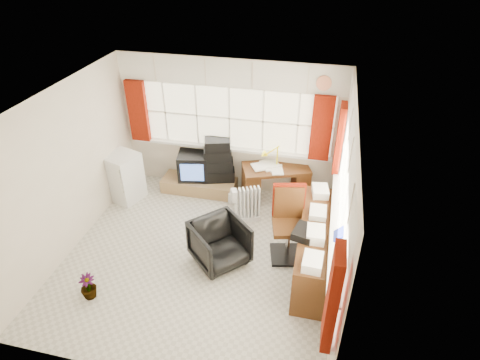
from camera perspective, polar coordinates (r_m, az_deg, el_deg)
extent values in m
plane|color=beige|center=(6.34, -5.77, -10.72)|extent=(4.00, 4.00, 0.00)
plane|color=beige|center=(7.22, -1.43, 7.38)|extent=(4.00, 0.00, 4.00)
plane|color=beige|center=(4.20, -15.45, -16.41)|extent=(4.00, 0.00, 4.00)
plane|color=beige|center=(6.43, -23.60, 1.01)|extent=(0.00, 4.00, 4.00)
plane|color=beige|center=(5.32, 14.43, -4.00)|extent=(0.00, 4.00, 4.00)
plane|color=white|center=(4.97, -7.36, 10.68)|extent=(4.00, 4.00, 0.00)
plane|color=#EFE5BD|center=(7.12, -1.49, 8.77)|extent=(3.60, 0.00, 3.60)
cube|color=white|center=(7.34, -1.50, 4.51)|extent=(3.70, 0.12, 0.05)
cube|color=white|center=(7.48, -10.58, 9.43)|extent=(0.03, 0.02, 1.10)
cube|color=white|center=(7.27, -6.16, 9.12)|extent=(0.03, 0.02, 1.10)
cube|color=white|center=(7.11, -1.51, 8.74)|extent=(0.03, 0.02, 1.10)
cube|color=white|center=(7.00, 3.31, 8.28)|extent=(0.03, 0.02, 1.10)
cube|color=white|center=(6.93, 8.24, 7.74)|extent=(0.03, 0.02, 1.10)
plane|color=#EFE5BD|center=(5.21, 14.51, -2.21)|extent=(0.00, 3.60, 3.60)
cube|color=white|center=(5.55, 13.28, -7.08)|extent=(0.12, 3.70, 0.05)
cube|color=white|center=(4.27, 14.19, -11.27)|extent=(0.02, 0.03, 1.10)
cube|color=white|center=(4.72, 14.31, -6.28)|extent=(0.02, 0.03, 1.10)
cube|color=white|center=(5.21, 14.40, -2.20)|extent=(0.02, 0.03, 1.10)
cube|color=white|center=(5.72, 14.48, 1.17)|extent=(0.02, 0.03, 1.10)
cube|color=white|center=(6.24, 14.54, 3.99)|extent=(0.02, 0.03, 1.10)
cube|color=maroon|center=(7.62, -14.31, 9.46)|extent=(0.35, 0.10, 1.15)
cube|color=maroon|center=(6.85, 11.52, 7.15)|extent=(0.35, 0.10, 1.15)
cube|color=maroon|center=(6.59, 13.98, 5.73)|extent=(0.10, 0.35, 1.15)
cube|color=maroon|center=(3.91, 13.02, -16.12)|extent=(0.10, 0.35, 1.15)
cube|color=silver|center=(6.81, -1.63, 14.85)|extent=(3.95, 0.08, 0.48)
cube|color=silver|center=(4.81, 15.57, 5.65)|extent=(0.08, 3.95, 0.48)
cube|color=#593115|center=(7.18, 5.17, 1.67)|extent=(1.30, 0.95, 0.05)
cube|color=#593115|center=(7.29, 1.57, -0.84)|extent=(0.44, 0.59, 0.62)
cube|color=#593115|center=(7.47, 8.43, -0.32)|extent=(0.44, 0.59, 0.62)
cube|color=white|center=(7.16, 5.18, 1.93)|extent=(0.28, 0.32, 0.02)
cube|color=white|center=(7.16, 5.19, 1.96)|extent=(0.28, 0.32, 0.02)
cube|color=white|center=(7.16, 5.19, 1.98)|extent=(0.28, 0.32, 0.02)
cube|color=white|center=(7.16, 5.19, 2.01)|extent=(0.28, 0.32, 0.02)
cube|color=white|center=(7.16, 5.19, 2.04)|extent=(0.28, 0.32, 0.02)
cube|color=white|center=(7.15, 5.19, 2.07)|extent=(0.28, 0.32, 0.02)
cylinder|color=#FFEE0A|center=(7.20, 5.24, 2.09)|extent=(0.10, 0.10, 0.02)
cylinder|color=#FFEE0A|center=(7.11, 5.32, 3.39)|extent=(0.02, 0.02, 0.38)
cone|color=#FFEE0A|center=(7.04, 5.38, 4.44)|extent=(0.17, 0.15, 0.15)
cube|color=black|center=(6.34, 6.64, -10.50)|extent=(0.59, 0.59, 0.04)
cylinder|color=silver|center=(6.17, 6.80, -8.73)|extent=(0.07, 0.07, 0.57)
cube|color=#593115|center=(5.98, 6.97, -6.71)|extent=(0.57, 0.55, 0.07)
cube|color=#593115|center=(5.99, 6.93, -3.00)|extent=(0.44, 0.15, 0.54)
cube|color=maroon|center=(5.97, 6.94, -2.83)|extent=(0.48, 0.17, 0.57)
imported|color=black|center=(6.02, -2.90, -8.98)|extent=(1.05, 1.05, 0.69)
cube|color=white|center=(6.97, 1.04, -5.36)|extent=(0.47, 0.34, 0.09)
cube|color=white|center=(6.74, -0.55, -3.40)|extent=(0.08, 0.13, 0.56)
cube|color=white|center=(6.75, -0.01, -3.33)|extent=(0.08, 0.13, 0.56)
cube|color=white|center=(6.76, 0.53, -3.27)|extent=(0.08, 0.13, 0.56)
cube|color=white|center=(6.77, 1.07, -3.20)|extent=(0.08, 0.13, 0.56)
cube|color=white|center=(6.79, 1.60, -3.13)|extent=(0.08, 0.13, 0.56)
cube|color=white|center=(6.80, 2.14, -3.07)|extent=(0.08, 0.13, 0.56)
cube|color=white|center=(6.81, 2.67, -3.00)|extent=(0.08, 0.13, 0.56)
cube|color=#593115|center=(6.02, 10.73, -9.27)|extent=(0.50, 2.00, 0.75)
cube|color=white|center=(5.14, 10.27, -11.57)|extent=(0.24, 0.32, 0.10)
cube|color=white|center=(5.54, 10.68, -7.77)|extent=(0.24, 0.32, 0.10)
cube|color=white|center=(5.95, 11.03, -4.50)|extent=(0.24, 0.32, 0.10)
cube|color=white|center=(6.39, 11.33, -1.66)|extent=(0.24, 0.32, 0.10)
cube|color=black|center=(5.55, 9.13, -7.39)|extent=(0.35, 0.40, 0.12)
cube|color=#A78353|center=(7.68, -5.81, -0.74)|extent=(1.40, 0.50, 0.25)
cube|color=black|center=(7.58, -6.57, 2.09)|extent=(0.64, 0.60, 0.50)
cube|color=#4D77DC|center=(7.36, -6.84, 1.05)|extent=(0.42, 0.10, 0.34)
cube|color=black|center=(7.57, -3.10, 0.96)|extent=(0.69, 0.54, 0.22)
cube|color=black|center=(7.46, -3.15, 2.38)|extent=(0.63, 0.50, 0.21)
cube|color=black|center=(7.36, -3.20, 3.77)|extent=(0.58, 0.47, 0.20)
cube|color=black|center=(7.26, -3.25, 5.12)|extent=(0.53, 0.44, 0.19)
cube|color=white|center=(7.58, -16.17, 0.41)|extent=(0.67, 0.67, 0.90)
cube|color=silver|center=(7.20, -16.45, -0.20)|extent=(0.03, 0.03, 0.48)
imported|color=silver|center=(7.31, -1.30, -2.33)|extent=(0.15, 0.15, 0.29)
imported|color=#93DBD0|center=(6.64, -4.10, -7.19)|extent=(0.10, 0.10, 0.19)
imported|color=black|center=(5.98, -20.79, -13.97)|extent=(0.26, 0.26, 0.39)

